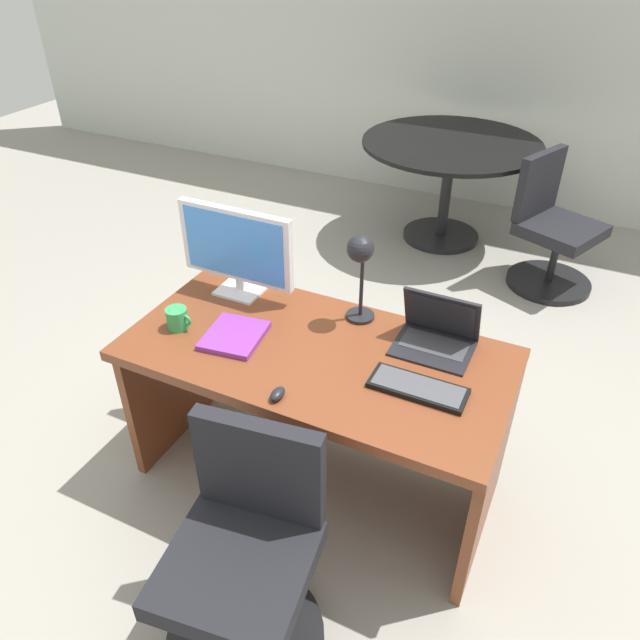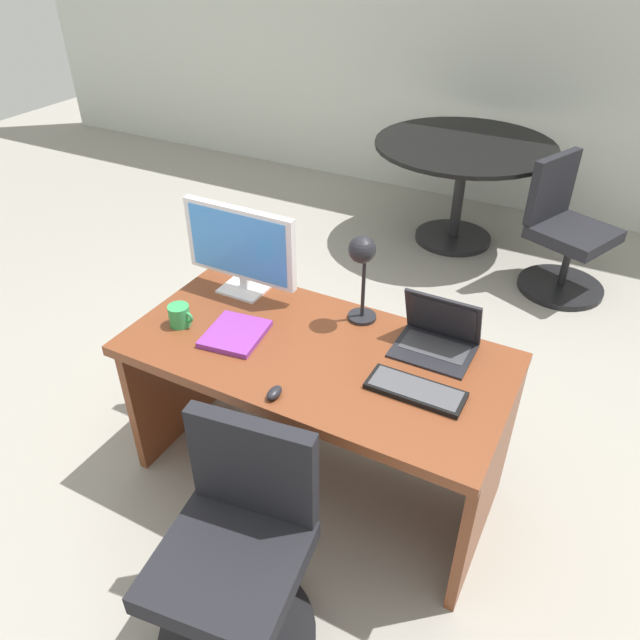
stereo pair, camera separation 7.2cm
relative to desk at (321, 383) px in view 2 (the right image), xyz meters
The scene contains 13 objects.
ground 1.55m from the desk, 90.00° to the left, with size 12.00×12.00×0.00m, color gray.
back_wall 3.54m from the desk, 90.00° to the left, with size 10.00×0.10×2.80m, color silver.
desk is the anchor object (origin of this frame).
monitor 0.68m from the desk, 158.61° to the left, with size 0.54×0.16×0.40m.
laptop 0.53m from the desk, 27.00° to the left, with size 0.30×0.24×0.22m.
keyboard 0.49m from the desk, 12.28° to the right, with size 0.35×0.14×0.02m.
mouse 0.41m from the desk, 90.68° to the right, with size 0.04×0.08×0.03m.
desk_lamp 0.54m from the desk, 72.81° to the left, with size 0.12×0.15×0.39m.
book 0.41m from the desk, 161.10° to the right, with size 0.25×0.28×0.02m.
coffee_mug 0.64m from the desk, 165.24° to the right, with size 0.11×0.09×0.09m.
office_chair 0.80m from the desk, 82.90° to the right, with size 0.56×0.56×0.86m.
meeting_table 2.56m from the desk, 94.08° to the left, with size 1.29×1.29×0.77m.
meeting_chair_near 2.30m from the desk, 73.83° to the left, with size 0.62×0.60×0.88m.
Camera 2 is at (0.90, -1.65, 2.18)m, focal length 33.97 mm.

